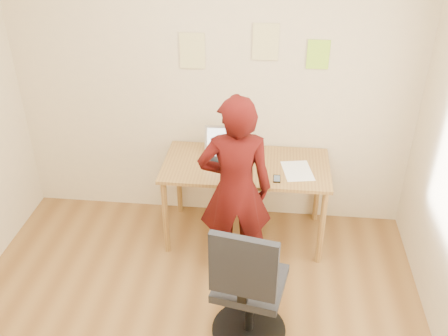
# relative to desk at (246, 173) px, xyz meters

# --- Properties ---
(room) EXTENTS (3.58, 3.58, 2.78)m
(room) POSITION_rel_desk_xyz_m (-0.33, -1.38, 0.70)
(room) COLOR brown
(room) RESTS_ON ground
(desk) EXTENTS (1.40, 0.70, 0.74)m
(desk) POSITION_rel_desk_xyz_m (0.00, 0.00, 0.00)
(desk) COLOR olive
(desk) RESTS_ON ground
(laptop) EXTENTS (0.36, 0.32, 0.25)m
(laptop) POSITION_rel_desk_xyz_m (-0.19, 0.08, 0.14)
(laptop) COLOR silver
(laptop) RESTS_ON desk
(paper_sheet) EXTENTS (0.28, 0.36, 0.00)m
(paper_sheet) POSITION_rel_desk_xyz_m (0.43, -0.06, 0.09)
(paper_sheet) COLOR white
(paper_sheet) RESTS_ON desk
(phone) EXTENTS (0.06, 0.11, 0.01)m
(phone) POSITION_rel_desk_xyz_m (0.26, -0.21, 0.09)
(phone) COLOR black
(phone) RESTS_ON desk
(wall_note_left) EXTENTS (0.21, 0.00, 0.30)m
(wall_note_left) POSITION_rel_desk_xyz_m (-0.49, 0.36, 0.93)
(wall_note_left) COLOR #D8CA81
(wall_note_left) RESTS_ON room
(wall_note_mid) EXTENTS (0.21, 0.00, 0.30)m
(wall_note_mid) POSITION_rel_desk_xyz_m (0.11, 0.36, 1.03)
(wall_note_mid) COLOR #D8CA81
(wall_note_mid) RESTS_ON room
(wall_note_right) EXTENTS (0.18, 0.00, 0.24)m
(wall_note_right) POSITION_rel_desk_xyz_m (0.54, 0.36, 0.94)
(wall_note_right) COLOR #A1DE32
(wall_note_right) RESTS_ON room
(office_chair) EXTENTS (0.53, 0.54, 1.02)m
(office_chair) POSITION_rel_desk_xyz_m (0.10, -1.19, -0.22)
(office_chair) COLOR black
(office_chair) RESTS_ON ground
(person) EXTENTS (0.61, 0.44, 1.56)m
(person) POSITION_rel_desk_xyz_m (-0.05, -0.46, 0.13)
(person) COLOR #3A0908
(person) RESTS_ON ground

